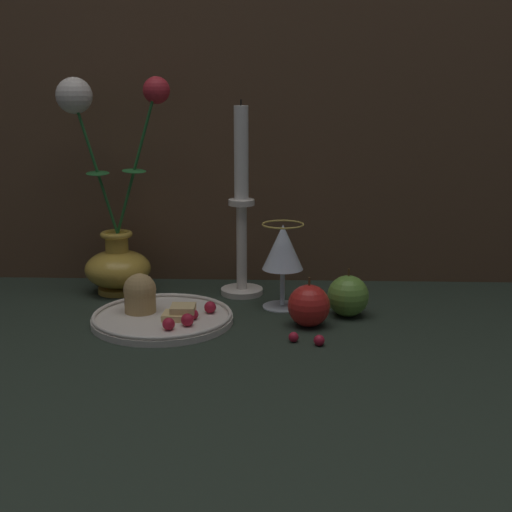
{
  "coord_description": "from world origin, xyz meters",
  "views": [
    {
      "loc": [
        0.12,
        -1.06,
        0.37
      ],
      "look_at": [
        0.08,
        0.02,
        0.1
      ],
      "focal_mm": 50.0,
      "sensor_mm": 36.0,
      "label": 1
    }
  ],
  "objects": [
    {
      "name": "ground_plane",
      "position": [
        0.0,
        0.0,
        0.0
      ],
      "size": [
        2.4,
        2.4,
        0.0
      ],
      "primitive_type": "plane",
      "color": "#232D23",
      "rests_on": "ground"
    },
    {
      "name": "candlestick",
      "position": [
        0.05,
        0.15,
        0.14
      ],
      "size": [
        0.07,
        0.07,
        0.34
      ],
      "color": "silver",
      "rests_on": "ground_plane"
    },
    {
      "name": "berry_near_plate",
      "position": [
        0.18,
        -0.1,
        0.01
      ],
      "size": [
        0.02,
        0.02,
        0.02
      ],
      "primitive_type": "sphere",
      "color": "#AD192D",
      "rests_on": "ground_plane"
    },
    {
      "name": "apple_near_glass",
      "position": [
        0.23,
        0.03,
        0.03
      ],
      "size": [
        0.07,
        0.07,
        0.08
      ],
      "color": "#669938",
      "rests_on": "ground_plane"
    },
    {
      "name": "wine_glass",
      "position": [
        0.12,
        0.08,
        0.1
      ],
      "size": [
        0.07,
        0.07,
        0.14
      ],
      "color": "silver",
      "rests_on": "ground_plane"
    },
    {
      "name": "apple_beside_vase",
      "position": [
        0.17,
        -0.02,
        0.03
      ],
      "size": [
        0.07,
        0.07,
        0.08
      ],
      "color": "red",
      "rests_on": "ground_plane"
    },
    {
      "name": "vase",
      "position": [
        -0.17,
        0.15,
        0.12
      ],
      "size": [
        0.19,
        0.12,
        0.37
      ],
      "color": "gold",
      "rests_on": "ground_plane"
    },
    {
      "name": "plate_with_pastries",
      "position": [
        -0.07,
        -0.01,
        0.02
      ],
      "size": [
        0.22,
        0.22,
        0.07
      ],
      "color": "silver",
      "rests_on": "ground_plane"
    },
    {
      "name": "berry_front_center",
      "position": [
        0.14,
        -0.09,
        0.01
      ],
      "size": [
        0.01,
        0.01,
        0.01
      ],
      "primitive_type": "sphere",
      "color": "#AD192D",
      "rests_on": "ground_plane"
    }
  ]
}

